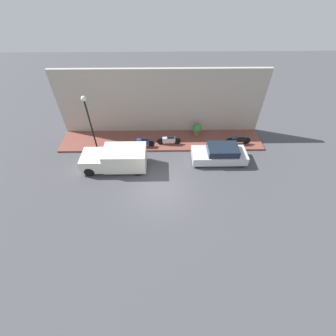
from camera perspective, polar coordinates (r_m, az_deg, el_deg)
The scene contains 10 objects.
ground_plane at distance 15.71m, azimuth -1.74°, elevation -5.13°, with size 60.00×60.00×0.00m, color #47474C.
sidewalk at distance 19.65m, azimuth -1.66°, elevation 7.01°, with size 2.85×17.11×0.15m.
building_facade at distance 19.52m, azimuth -1.80°, elevation 16.23°, with size 0.30×17.11×5.62m.
parked_car at distance 17.79m, azimuth 13.01°, elevation 3.49°, with size 1.78×4.17×1.35m.
delivery_van at distance 17.04m, azimuth -13.17°, elevation 2.37°, with size 1.99×4.72×1.69m.
scooter_silver at distance 18.89m, azimuth 0.25°, elevation 7.16°, with size 0.30×2.01×0.75m.
motorcycle_black at distance 19.77m, azimuth 17.37°, elevation 6.89°, with size 0.30×2.12×0.76m.
motorcycle_blue at distance 18.72m, azimuth -6.34°, elevation 6.58°, with size 0.30×1.90×0.83m.
streetlamp at distance 17.96m, azimuth -19.71°, elevation 12.81°, with size 0.37×0.37×4.55m.
potted_plant at distance 19.91m, azimuth 7.30°, elevation 9.83°, with size 0.79×0.79×1.14m.
Camera 1 is at (-10.31, -0.31, 11.85)m, focal length 24.00 mm.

